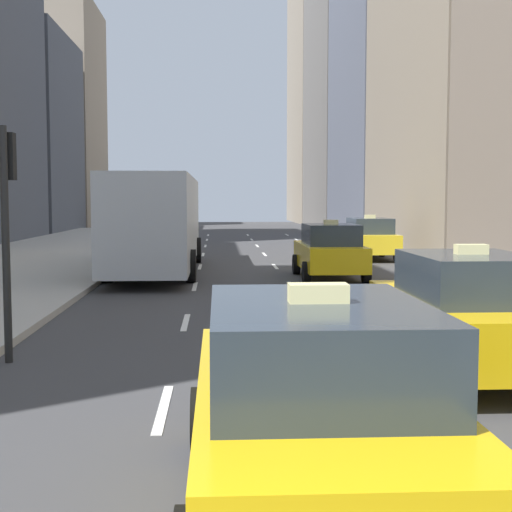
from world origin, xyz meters
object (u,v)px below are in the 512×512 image
taxi_lead (369,238)px  taxi_second (314,407)px  taxi_fourth (330,251)px  city_bus (157,220)px  traffic_light_pole (6,205)px  taxi_third (465,312)px

taxi_lead → taxi_second: size_ratio=1.00×
taxi_lead → taxi_second: 24.78m
taxi_fourth → city_bus: bearing=156.9°
taxi_lead → taxi_second: bearing=-103.1°
taxi_lead → traffic_light_pole: traffic_light_pole is taller
taxi_second → taxi_third: bearing=58.4°
taxi_second → city_bus: city_bus is taller
taxi_third → city_bus: 15.80m
traffic_light_pole → taxi_third: bearing=-9.3°
city_bus → taxi_second: bearing=-81.7°
taxi_lead → city_bus: city_bus is taller
taxi_lead → taxi_third: (-2.80, -19.59, 0.00)m
taxi_third → city_bus: (-5.61, 14.74, 0.91)m
taxi_lead → taxi_second: same height
taxi_second → taxi_fourth: 17.12m
taxi_lead → taxi_fourth: 7.77m
taxi_lead → city_bus: size_ratio=0.38×
taxi_third → taxi_fourth: (0.00, 12.34, 0.00)m
taxi_third → city_bus: bearing=110.8°
taxi_lead → taxi_third: 19.79m
taxi_third → taxi_fourth: same height
taxi_third → taxi_fourth: bearing=90.0°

